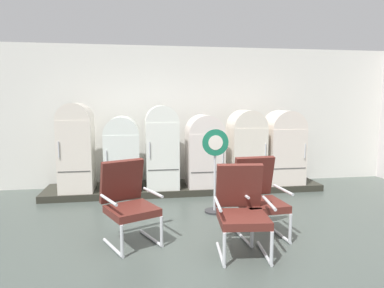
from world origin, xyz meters
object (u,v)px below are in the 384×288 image
object	(u,v)px
refrigerator_3	(204,149)
refrigerator_4	(246,145)
refrigerator_0	(76,144)
refrigerator_5	(284,145)
sign_stand	(215,175)
armchair_right	(259,194)
armchair_left	(128,200)
refrigerator_1	(122,151)
armchair_center	(242,207)
refrigerator_2	(162,144)

from	to	relation	value
refrigerator_3	refrigerator_4	world-z (taller)	refrigerator_4
refrigerator_0	refrigerator_5	bearing A→B (deg)	0.19
refrigerator_5	sign_stand	world-z (taller)	refrigerator_5
refrigerator_3	armchair_right	xyz separation A→B (m)	(0.30, -2.23, -0.30)
refrigerator_3	refrigerator_5	distance (m)	1.62
armchair_left	armchair_right	size ratio (longest dim) A/B	1.00
refrigerator_1	sign_stand	world-z (taller)	refrigerator_1
sign_stand	refrigerator_5	bearing A→B (deg)	36.61
refrigerator_3	armchair_center	world-z (taller)	refrigerator_3
armchair_right	refrigerator_1	bearing A→B (deg)	129.74
refrigerator_5	armchair_right	distance (m)	2.61
refrigerator_0	armchair_right	distance (m)	3.50
armchair_right	armchair_center	distance (m)	0.60
armchair_right	sign_stand	distance (m)	1.04
refrigerator_1	refrigerator_4	size ratio (longest dim) A/B	0.93
refrigerator_4	refrigerator_3	bearing A→B (deg)	179.38
refrigerator_3	refrigerator_1	bearing A→B (deg)	179.79
refrigerator_1	refrigerator_3	size ratio (longest dim) A/B	0.99
refrigerator_1	armchair_center	distance (m)	3.10
refrigerator_2	armchair_center	xyz separation A→B (m)	(0.74, -2.72, -0.40)
refrigerator_0	armchair_left	world-z (taller)	refrigerator_0
refrigerator_0	refrigerator_4	distance (m)	3.22
refrigerator_0	refrigerator_2	distance (m)	1.56
refrigerator_1	refrigerator_4	world-z (taller)	refrigerator_4
refrigerator_2	armchair_center	distance (m)	2.84
refrigerator_1	armchair_center	bearing A→B (deg)	-61.27
refrigerator_1	refrigerator_5	xyz separation A→B (m)	(3.18, -0.02, 0.05)
refrigerator_1	refrigerator_2	bearing A→B (deg)	0.75
refrigerator_3	armchair_right	bearing A→B (deg)	-82.44
armchair_right	sign_stand	size ratio (longest dim) A/B	0.77
refrigerator_2	refrigerator_5	size ratio (longest dim) A/B	1.07
refrigerator_4	refrigerator_5	bearing A→B (deg)	-0.08
refrigerator_1	refrigerator_5	world-z (taller)	refrigerator_5
armchair_right	refrigerator_3	bearing A→B (deg)	97.56
refrigerator_1	refrigerator_4	bearing A→B (deg)	-0.35
armchair_left	armchair_center	xyz separation A→B (m)	(1.32, -0.49, 0.00)
refrigerator_4	armchair_right	size ratio (longest dim) A/B	1.43
refrigerator_2	armchair_right	xyz separation A→B (m)	(1.12, -2.25, -0.40)
refrigerator_2	sign_stand	xyz separation A→B (m)	(0.75, -1.28, -0.34)
refrigerator_2	armchair_center	world-z (taller)	refrigerator_2
armchair_right	sign_stand	world-z (taller)	sign_stand
refrigerator_1	armchair_right	size ratio (longest dim) A/B	1.32
refrigerator_0	armchair_left	size ratio (longest dim) A/B	1.57
refrigerator_5	armchair_right	world-z (taller)	refrigerator_5
refrigerator_5	armchair_left	bearing A→B (deg)	-143.92
armchair_left	refrigerator_0	bearing A→B (deg)	114.12
refrigerator_5	armchair_center	world-z (taller)	refrigerator_5
refrigerator_1	refrigerator_3	bearing A→B (deg)	-0.21
refrigerator_1	refrigerator_5	distance (m)	3.18
armchair_left	armchair_right	world-z (taller)	same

